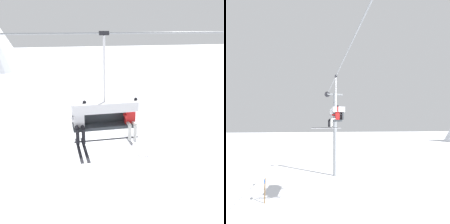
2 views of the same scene
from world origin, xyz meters
TOP-DOWN VIEW (x-y plane):
  - lift_cable at (1.15, -0.80)m, footprint 18.00×0.05m
  - chairlift_chair at (0.06, -0.73)m, footprint 2.05×0.74m
  - skier_white at (-0.76, -0.94)m, footprint 0.48×1.70m
  - skier_red at (0.87, -0.94)m, footprint 0.48×1.70m

SIDE VIEW (x-z plane):
  - skier_white at x=-0.76m, z-range 4.93..6.27m
  - skier_red at x=0.87m, z-range 4.93..6.27m
  - chairlift_chair at x=0.06m, z-range 4.26..7.52m
  - lift_cable at x=1.15m, z-range 8.19..8.24m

